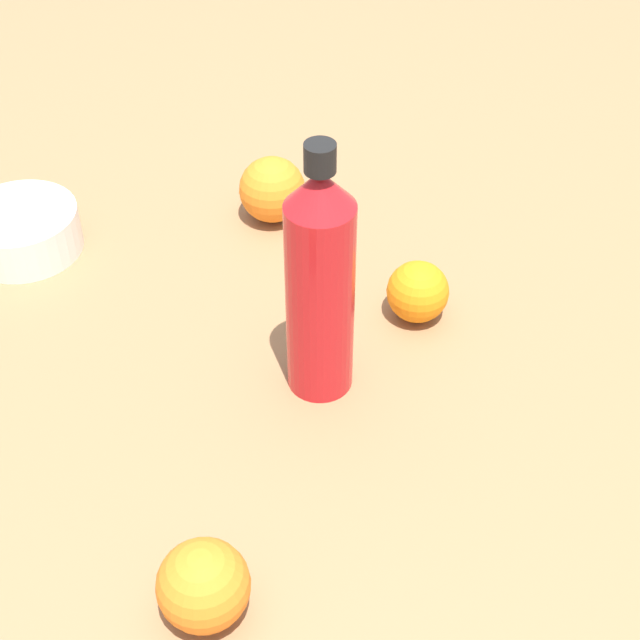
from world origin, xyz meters
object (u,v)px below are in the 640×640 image
Objects in this scene: orange_1 at (418,292)px; orange_2 at (203,585)px; water_bottle at (320,283)px; ceramic_bowl at (22,231)px; orange_0 at (272,190)px.

orange_1 is 0.40m from orange_2.
ceramic_bowl is (-0.36, 0.18, -0.10)m from water_bottle.
orange_0 is 0.53m from orange_2.
orange_2 is at bearing -56.31° from ceramic_bowl.
orange_0 is 1.07× the size of orange_2.
ceramic_bowl is (-0.28, -0.09, -0.01)m from orange_0.
ceramic_bowl is (-0.45, 0.07, -0.01)m from orange_1.
orange_0 is at bearing -45.09° from water_bottle.
orange_0 is at bearing 17.84° from ceramic_bowl.
orange_1 is at bearing 66.97° from orange_2.
orange_2 is (-0.06, -0.26, -0.09)m from water_bottle.
water_bottle is 4.12× the size of orange_1.
orange_1 is 0.46m from ceramic_bowl.
water_bottle is 0.41m from ceramic_bowl.
orange_2 is at bearing 103.99° from water_bottle.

